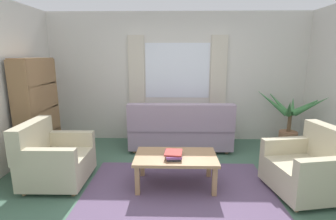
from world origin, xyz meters
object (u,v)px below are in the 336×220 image
Objects in this scene: book_stack_on_table at (173,154)px; bookshelf at (40,114)px; armchair_left at (53,159)px; coffee_table at (176,159)px; armchair_right at (310,168)px; potted_plant at (289,122)px; couch at (180,130)px.

bookshelf reaches higher than book_stack_on_table.
armchair_left reaches higher than book_stack_on_table.
coffee_table is (1.70, -0.05, 0.03)m from armchair_left.
armchair_right reaches higher than book_stack_on_table.
potted_plant is at bearing 97.33° from bookshelf.
armchair_left is 0.51× the size of bookshelf.
armchair_right is 4.19m from bookshelf.
potted_plant reaches higher than couch.
armchair_right is (3.41, -0.21, 0.00)m from armchair_left.
couch is 1.41m from coffee_table.
couch reaches higher than book_stack_on_table.
bookshelf is (-2.41, -0.47, 0.41)m from couch.
armchair_right reaches higher than coffee_table.
armchair_left is 1.68m from book_stack_on_table.
couch is 2.10m from potted_plant.
coffee_table is 3.34× the size of book_stack_on_table.
couch reaches higher than coffee_table.
couch is 1.52× the size of potted_plant.
book_stack_on_table is at bearing -94.22° from armchair_left.
armchair_right is 1.75m from potted_plant.
book_stack_on_table is (-1.75, 0.10, 0.13)m from armchair_right.
book_stack_on_table is (-0.13, -1.47, 0.11)m from couch.
armchair_right is at bearing -5.33° from coffee_table.
book_stack_on_table is 0.19× the size of bookshelf.
couch is 2.48m from bookshelf.
armchair_left reaches higher than coffee_table.
couch is at bearing 84.90° from book_stack_on_table.
bookshelf reaches higher than armchair_left.
book_stack_on_table is at bearing -118.38° from coffee_table.
armchair_right is 0.77× the size of potted_plant.
armchair_right is 1.75m from book_stack_on_table.
couch is 1.10× the size of bookshelf.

